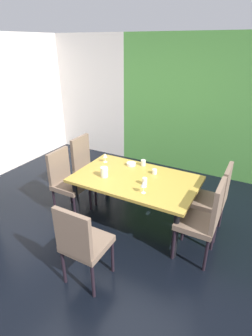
{
  "coord_description": "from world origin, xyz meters",
  "views": [
    {
      "loc": [
        1.61,
        -2.28,
        2.39
      ],
      "look_at": [
        0.09,
        0.52,
        0.85
      ],
      "focal_mm": 28.0,
      "sensor_mm": 36.0,
      "label": 1
    }
  ],
  "objects_px": {
    "chair_left_far": "(87,165)",
    "chair_right_near": "(205,218)",
    "cup_south": "(143,163)",
    "chair_left_near": "(66,179)",
    "cup_rear": "(145,181)",
    "pitcher_corner": "(104,172)",
    "wine_glass_right": "(144,184)",
    "dining_table": "(136,183)",
    "wine_glass_center": "(105,156)",
    "serving_bowl_front": "(131,164)",
    "cup_east": "(155,172)",
    "chair_right_far": "(214,197)",
    "chair_head_near": "(82,242)"
  },
  "relations": [
    {
      "from": "chair_left_far",
      "to": "chair_right_near",
      "type": "xyz_separation_m",
      "value": [
        2.03,
        -0.53,
        0.0
      ]
    },
    {
      "from": "chair_right_near",
      "to": "cup_south",
      "type": "distance_m",
      "value": 1.3
    },
    {
      "from": "chair_right_near",
      "to": "chair_left_near",
      "type": "bearing_deg",
      "value": 90.0
    },
    {
      "from": "cup_rear",
      "to": "cup_south",
      "type": "relative_size",
      "value": 1.05
    },
    {
      "from": "pitcher_corner",
      "to": "wine_glass_right",
      "type": "bearing_deg",
      "value": -11.24
    },
    {
      "from": "chair_left_near",
      "to": "cup_south",
      "type": "relative_size",
      "value": 11.02
    },
    {
      "from": "cup_south",
      "to": "pitcher_corner",
      "type": "distance_m",
      "value": 0.66
    },
    {
      "from": "chair_right_near",
      "to": "cup_rear",
      "type": "distance_m",
      "value": 0.87
    },
    {
      "from": "dining_table",
      "to": "chair_right_near",
      "type": "relative_size",
      "value": 1.6
    },
    {
      "from": "wine_glass_center",
      "to": "pitcher_corner",
      "type": "relative_size",
      "value": 1.0
    },
    {
      "from": "chair_left_far",
      "to": "dining_table",
      "type": "bearing_deg",
      "value": 75.45
    },
    {
      "from": "dining_table",
      "to": "wine_glass_center",
      "type": "relative_size",
      "value": 11.64
    },
    {
      "from": "wine_glass_center",
      "to": "serving_bowl_front",
      "type": "xyz_separation_m",
      "value": [
        0.4,
        0.09,
        -0.08
      ]
    },
    {
      "from": "dining_table",
      "to": "cup_rear",
      "type": "height_order",
      "value": "cup_rear"
    },
    {
      "from": "wine_glass_center",
      "to": "cup_east",
      "type": "height_order",
      "value": "wine_glass_center"
    },
    {
      "from": "cup_east",
      "to": "cup_south",
      "type": "bearing_deg",
      "value": 145.85
    },
    {
      "from": "cup_east",
      "to": "cup_south",
      "type": "xyz_separation_m",
      "value": [
        -0.26,
        0.17,
        0.01
      ]
    },
    {
      "from": "wine_glass_center",
      "to": "cup_south",
      "type": "relative_size",
      "value": 1.59
    },
    {
      "from": "pitcher_corner",
      "to": "chair_right_far",
      "type": "bearing_deg",
      "value": 17.23
    },
    {
      "from": "chair_head_near",
      "to": "wine_glass_center",
      "type": "height_order",
      "value": "chair_head_near"
    },
    {
      "from": "wine_glass_right",
      "to": "cup_east",
      "type": "bearing_deg",
      "value": 98.67
    },
    {
      "from": "cup_south",
      "to": "serving_bowl_front",
      "type": "bearing_deg",
      "value": -153.11
    },
    {
      "from": "serving_bowl_front",
      "to": "cup_rear",
      "type": "relative_size",
      "value": 1.43
    },
    {
      "from": "chair_left_near",
      "to": "serving_bowl_front",
      "type": "height_order",
      "value": "chair_left_near"
    },
    {
      "from": "chair_right_near",
      "to": "cup_south",
      "type": "bearing_deg",
      "value": 58.32
    },
    {
      "from": "dining_table",
      "to": "chair_right_far",
      "type": "relative_size",
      "value": 1.64
    },
    {
      "from": "chair_right_near",
      "to": "dining_table",
      "type": "bearing_deg",
      "value": 75.46
    },
    {
      "from": "chair_left_near",
      "to": "wine_glass_center",
      "type": "distance_m",
      "value": 0.68
    },
    {
      "from": "cup_rear",
      "to": "wine_glass_right",
      "type": "bearing_deg",
      "value": -68.7
    },
    {
      "from": "chair_right_far",
      "to": "chair_right_near",
      "type": "xyz_separation_m",
      "value": [
        0.0,
        -0.53,
        0.01
      ]
    },
    {
      "from": "chair_head_near",
      "to": "chair_right_far",
      "type": "height_order",
      "value": "chair_right_far"
    },
    {
      "from": "dining_table",
      "to": "chair_head_near",
      "type": "height_order",
      "value": "chair_head_near"
    },
    {
      "from": "dining_table",
      "to": "cup_south",
      "type": "relative_size",
      "value": 18.54
    },
    {
      "from": "chair_left_near",
      "to": "chair_left_far",
      "type": "xyz_separation_m",
      "value": [
        -0.0,
        0.53,
        0.01
      ]
    },
    {
      "from": "dining_table",
      "to": "pitcher_corner",
      "type": "relative_size",
      "value": 11.63
    },
    {
      "from": "dining_table",
      "to": "chair_left_far",
      "type": "height_order",
      "value": "chair_left_far"
    },
    {
      "from": "chair_head_near",
      "to": "chair_right_far",
      "type": "xyz_separation_m",
      "value": [
        1.0,
        1.5,
        0.01
      ]
    },
    {
      "from": "wine_glass_center",
      "to": "serving_bowl_front",
      "type": "bearing_deg",
      "value": 11.97
    },
    {
      "from": "dining_table",
      "to": "serving_bowl_front",
      "type": "bearing_deg",
      "value": 126.15
    },
    {
      "from": "dining_table",
      "to": "serving_bowl_front",
      "type": "relative_size",
      "value": 12.36
    },
    {
      "from": "wine_glass_right",
      "to": "chair_right_far",
      "type": "bearing_deg",
      "value": 36.89
    },
    {
      "from": "chair_head_near",
      "to": "cup_east",
      "type": "distance_m",
      "value": 1.5
    },
    {
      "from": "chair_left_far",
      "to": "cup_east",
      "type": "height_order",
      "value": "chair_left_far"
    },
    {
      "from": "chair_left_far",
      "to": "cup_east",
      "type": "relative_size",
      "value": 14.65
    },
    {
      "from": "serving_bowl_front",
      "to": "pitcher_corner",
      "type": "distance_m",
      "value": 0.53
    },
    {
      "from": "chair_right_near",
      "to": "pitcher_corner",
      "type": "xyz_separation_m",
      "value": [
        -1.41,
        0.09,
        0.21
      ]
    },
    {
      "from": "chair_right_far",
      "to": "chair_right_near",
      "type": "relative_size",
      "value": 0.97
    },
    {
      "from": "dining_table",
      "to": "cup_east",
      "type": "distance_m",
      "value": 0.32
    },
    {
      "from": "chair_right_near",
      "to": "serving_bowl_front",
      "type": "bearing_deg",
      "value": 64.73
    },
    {
      "from": "wine_glass_center",
      "to": "wine_glass_right",
      "type": "xyz_separation_m",
      "value": [
        0.9,
        -0.55,
        0.02
      ]
    }
  ]
}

